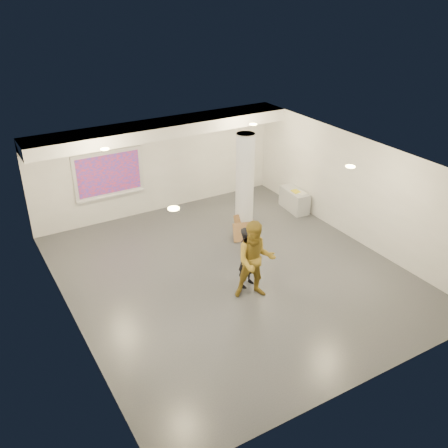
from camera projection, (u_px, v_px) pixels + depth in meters
floor at (232, 273)px, 12.78m from camera, size 8.00×9.00×0.01m
ceiling at (233, 163)px, 11.41m from camera, size 8.00×9.00×0.01m
wall_back at (158, 165)px, 15.55m from camera, size 8.00×0.01×3.00m
wall_front at (367, 322)px, 8.64m from camera, size 8.00×0.01×3.00m
wall_left at (67, 265)px, 10.30m from camera, size 0.01×9.00×3.00m
wall_right at (355, 189)px, 13.89m from camera, size 0.01×9.00×3.00m
soffit_band at (163, 128)px, 14.53m from camera, size 8.00×1.10×0.36m
downlight_nw at (105, 149)px, 12.35m from camera, size 0.22×0.22×0.02m
downlight_ne at (253, 124)px, 14.33m from camera, size 0.22×0.22×0.02m
downlight_sw at (174, 208)px, 9.28m from camera, size 0.22×0.22×0.02m
downlight_se at (350, 167)px, 11.26m from camera, size 0.22×0.22×0.02m
column at (245, 185)px, 14.15m from camera, size 0.52×0.52×3.00m
projection_screen at (109, 174)px, 14.79m from camera, size 2.10×0.13×1.42m
credenza at (294, 200)px, 16.04m from camera, size 0.59×1.19×0.67m
papers_stack at (301, 193)px, 15.71m from camera, size 0.26×0.33×0.02m
postit_pad at (296, 191)px, 15.78m from camera, size 0.24×0.31×0.03m
cardboard_back at (244, 224)px, 14.52m from camera, size 0.61×0.22×0.66m
cardboard_front at (242, 232)px, 14.22m from camera, size 0.54×0.36×0.54m
woman at (248, 257)px, 11.97m from camera, size 0.67×0.56×1.57m
man at (255, 260)px, 11.49m from camera, size 1.16×1.06×1.94m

